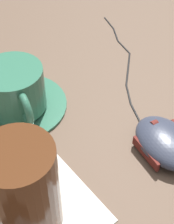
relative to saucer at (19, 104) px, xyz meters
The scene contains 7 objects.
ground_plane 0.10m from the saucer, 43.48° to the right, with size 3.00×3.00×0.00m, color brown.
saucer is the anchor object (origin of this frame).
coffee_cup 0.04m from the saucer, 106.56° to the right, with size 0.09×0.12×0.07m.
computer_mouse 0.22m from the saucer, 40.01° to the right, with size 0.09×0.11×0.03m.
mouse_cable 0.20m from the saucer, 16.12° to the left, with size 0.06×0.30×0.00m.
napkin_under_glass 0.18m from the saucer, 93.68° to the right, with size 0.13×0.13×0.00m, color silver.
drinking_glass 0.20m from the saucer, 96.03° to the right, with size 0.07×0.07×0.12m, color #4C2814.
Camera 1 is at (-0.09, -0.32, 0.36)m, focal length 55.00 mm.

